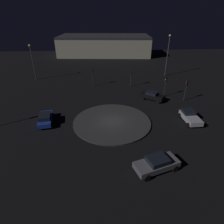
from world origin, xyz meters
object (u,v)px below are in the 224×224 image
object	(u,v)px
car_black	(152,96)
store_building	(104,45)
car_grey	(157,164)
streetlamp_northeast	(32,55)
car_blue	(45,118)
car_silver	(190,117)
traffic_light_southeast	(186,87)
traffic_light_east_near	(131,74)
traffic_light_east	(92,73)
traffic_light_southeast_near	(165,83)
streetlamp_southeast	(168,50)

from	to	relation	value
car_black	store_building	distance (m)	43.00
car_grey	streetlamp_northeast	bearing A→B (deg)	-73.95
car_blue	streetlamp_northeast	world-z (taller)	streetlamp_northeast
car_silver	car_blue	bearing A→B (deg)	-94.58
car_silver	traffic_light_southeast	distance (m)	7.72
car_blue	car_silver	bearing A→B (deg)	-101.31
traffic_light_east_near	store_building	xyz separation A→B (m)	(35.08, 4.67, 0.70)
traffic_light_east	traffic_light_southeast_near	bearing A→B (deg)	52.97
car_blue	streetlamp_northeast	bearing A→B (deg)	10.65
traffic_light_southeast	traffic_light_east	xyz separation A→B (m)	(8.61, 16.62, 0.13)
car_grey	streetlamp_northeast	xyz separation A→B (m)	(30.26, 20.77, 4.84)
traffic_light_southeast	streetlamp_northeast	xyz separation A→B (m)	(13.94, 30.27, 2.90)
car_black	streetlamp_northeast	bearing A→B (deg)	-169.68
store_building	traffic_light_southeast	bearing A→B (deg)	111.60
car_black	traffic_light_southeast	xyz separation A→B (m)	(-0.73, -5.63, 1.90)
streetlamp_northeast	store_building	size ratio (longest dim) A/B	0.24
traffic_light_east	streetlamp_northeast	world-z (taller)	streetlamp_northeast
traffic_light_east_near	car_black	bearing A→B (deg)	40.56
car_blue	traffic_light_southeast	distance (m)	23.97
car_blue	streetlamp_northeast	xyz separation A→B (m)	(20.28, 7.25, 4.87)
traffic_light_southeast	store_building	distance (m)	44.96
car_silver	traffic_light_southeast	world-z (taller)	traffic_light_southeast
traffic_light_southeast	car_silver	bearing A→B (deg)	47.36
car_blue	streetlamp_southeast	bearing A→B (deg)	-57.65
traffic_light_east_near	streetlamp_southeast	bearing A→B (deg)	144.60
traffic_light_east_near	car_silver	bearing A→B (deg)	41.74
car_black	car_silver	bearing A→B (deg)	-27.18
traffic_light_southeast_near	streetlamp_northeast	xyz separation A→B (m)	(11.76, 27.27, 2.91)
streetlamp_southeast	store_building	distance (m)	31.58
car_grey	car_silver	bearing A→B (deg)	-147.57
traffic_light_southeast	traffic_light_east	bearing A→B (deg)	-54.04
traffic_light_southeast	streetlamp_northeast	bearing A→B (deg)	-51.37
car_blue	streetlamp_northeast	size ratio (longest dim) A/B	0.56
car_silver	car_grey	xyz separation A→B (m)	(-9.14, 7.45, -0.00)
car_silver	store_building	distance (m)	51.45
traffic_light_southeast_near	traffic_light_east	bearing A→B (deg)	-65.82
car_black	traffic_light_southeast	distance (m)	5.99
car_grey	traffic_light_east_near	world-z (taller)	traffic_light_east_near
traffic_light_southeast	traffic_light_east_near	bearing A→B (deg)	-69.41
car_black	car_blue	world-z (taller)	car_black
store_building	traffic_light_southeast_near	bearing A→B (deg)	108.56
streetlamp_northeast	traffic_light_southeast_near	bearing A→B (deg)	-113.33
traffic_light_east	store_building	size ratio (longest dim) A/B	0.12
traffic_light_east_near	store_building	size ratio (longest dim) A/B	0.11
car_grey	car_blue	size ratio (longest dim) A/B	1.08
traffic_light_east_near	car_grey	bearing A→B (deg)	16.21
traffic_light_east	car_silver	bearing A→B (deg)	30.94
traffic_light_southeast	streetlamp_southeast	bearing A→B (deg)	-121.35
car_grey	traffic_light_southeast	distance (m)	18.99
car_silver	car_blue	world-z (taller)	car_silver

